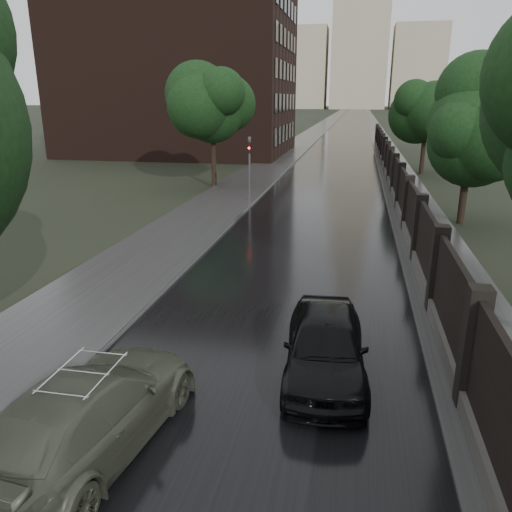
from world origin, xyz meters
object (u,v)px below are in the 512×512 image
at_px(traffic_light, 250,164).
at_px(tree_right_b, 472,125).
at_px(volga_sedan, 88,413).
at_px(car_right_near, 325,345).
at_px(tree_left_far, 212,112).
at_px(tree_right_c, 427,114).

bearing_deg(traffic_light, tree_right_b, -14.24).
xyz_separation_m(volga_sedan, car_right_near, (4.04, 3.46, -0.01)).
bearing_deg(tree_left_far, tree_right_c, 32.83).
bearing_deg(tree_right_b, tree_right_c, 90.00).
distance_m(tree_left_far, tree_right_c, 18.45).
xyz_separation_m(tree_right_b, volga_sedan, (-9.94, -19.78, -4.16)).
bearing_deg(tree_right_b, traffic_light, 165.76).
relative_size(tree_left_far, tree_right_b, 1.05).
xyz_separation_m(tree_right_b, car_right_near, (-5.90, -16.32, -4.17)).
height_order(tree_right_c, car_right_near, tree_right_c).
distance_m(traffic_light, volga_sedan, 22.91).
distance_m(tree_right_b, traffic_light, 12.44).
relative_size(tree_left_far, tree_right_c, 1.05).
bearing_deg(traffic_light, car_right_near, -73.01).
height_order(tree_right_c, traffic_light, tree_right_c).
height_order(tree_right_c, volga_sedan, tree_right_c).
distance_m(tree_left_far, car_right_near, 26.52).
bearing_deg(volga_sedan, tree_right_c, -98.06).
distance_m(tree_right_c, car_right_near, 35.07).
height_order(tree_left_far, traffic_light, tree_left_far).
xyz_separation_m(tree_right_c, volga_sedan, (-9.94, -37.78, -4.16)).
xyz_separation_m(tree_right_c, traffic_light, (-11.80, -15.01, -2.55)).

